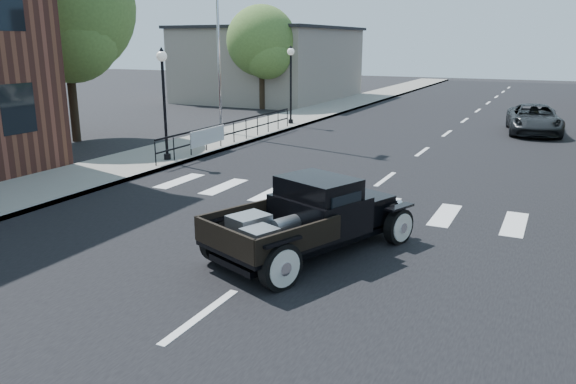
% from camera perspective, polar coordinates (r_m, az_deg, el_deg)
% --- Properties ---
extents(ground, '(120.00, 120.00, 0.00)m').
position_cam_1_polar(ground, '(11.41, -0.21, -6.30)').
color(ground, black).
rests_on(ground, ground).
extents(road, '(14.00, 80.00, 0.02)m').
position_cam_1_polar(road, '(25.32, 15.01, 5.10)').
color(road, black).
rests_on(road, ground).
extents(road_markings, '(12.00, 60.00, 0.06)m').
position_cam_1_polar(road_markings, '(20.52, 12.23, 3.01)').
color(road_markings, silver).
rests_on(road_markings, ground).
extents(sidewalk_left, '(3.00, 80.00, 0.15)m').
position_cam_1_polar(sidewalk_left, '(28.16, -2.27, 6.69)').
color(sidewalk_left, gray).
rests_on(sidewalk_left, ground).
extents(low_building_left, '(10.00, 12.00, 5.00)m').
position_cam_1_polar(low_building_left, '(42.42, -1.74, 12.78)').
color(low_building_left, gray).
rests_on(low_building_left, ground).
extents(railing, '(0.08, 10.00, 1.00)m').
position_cam_1_polar(railing, '(23.19, -5.53, 6.27)').
color(railing, black).
rests_on(railing, sidewalk_left).
extents(banner, '(0.04, 2.20, 0.60)m').
position_cam_1_polar(banner, '(21.52, -8.11, 4.97)').
color(banner, silver).
rests_on(banner, sidewalk_left).
extents(lamp_post_b, '(0.36, 0.36, 3.83)m').
position_cam_1_polar(lamp_post_b, '(19.93, -12.44, 8.67)').
color(lamp_post_b, black).
rests_on(lamp_post_b, sidewalk_left).
extents(lamp_post_c, '(0.36, 0.36, 3.83)m').
position_cam_1_polar(lamp_post_c, '(28.42, 0.28, 10.82)').
color(lamp_post_c, black).
rests_on(lamp_post_c, sidewalk_left).
extents(big_tree_near, '(5.73, 5.73, 8.41)m').
position_cam_1_polar(big_tree_near, '(25.64, -21.52, 14.14)').
color(big_tree_near, '#49692D').
rests_on(big_tree_near, ground).
extents(big_tree_far, '(4.34, 4.34, 6.38)m').
position_cam_1_polar(big_tree_far, '(35.94, -2.68, 13.47)').
color(big_tree_far, '#49692D').
rests_on(big_tree_far, ground).
extents(hotrod_pickup, '(3.68, 5.05, 1.59)m').
position_cam_1_polar(hotrod_pickup, '(11.16, 2.32, -2.49)').
color(hotrod_pickup, black).
rests_on(hotrod_pickup, ground).
extents(second_car, '(2.84, 5.05, 1.33)m').
position_cam_1_polar(second_car, '(28.57, 23.71, 6.76)').
color(second_car, black).
rests_on(second_car, ground).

